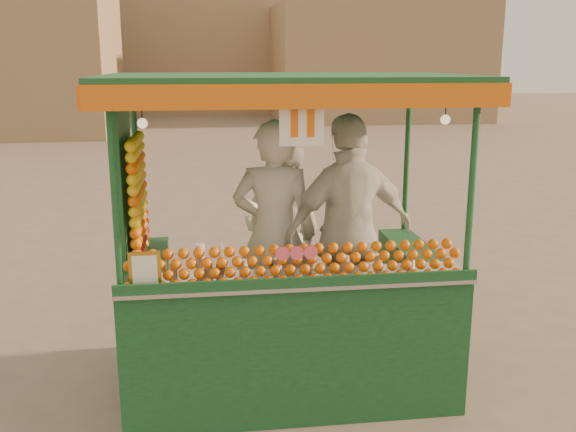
{
  "coord_description": "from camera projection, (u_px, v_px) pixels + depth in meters",
  "views": [
    {
      "loc": [
        -0.83,
        -4.77,
        2.62
      ],
      "look_at": [
        -0.17,
        0.19,
        1.4
      ],
      "focal_mm": 39.98,
      "sensor_mm": 36.0,
      "label": 1
    }
  ],
  "objects": [
    {
      "name": "ground",
      "position": [
        311.0,
        384.0,
        5.33
      ],
      "size": [
        90.0,
        90.0,
        0.0
      ],
      "primitive_type": "plane",
      "color": "brown",
      "rests_on": "ground"
    },
    {
      "name": "building_right",
      "position": [
        376.0,
        63.0,
        28.74
      ],
      "size": [
        9.0,
        6.0,
        5.0
      ],
      "primitive_type": "cube",
      "color": "#8A684E",
      "rests_on": "ground"
    },
    {
      "name": "building_center",
      "position": [
        177.0,
        42.0,
        33.13
      ],
      "size": [
        14.0,
        7.0,
        7.0
      ],
      "primitive_type": "cube",
      "color": "#8A684E",
      "rests_on": "ground"
    },
    {
      "name": "juice_cart",
      "position": [
        279.0,
        292.0,
        5.12
      ],
      "size": [
        2.77,
        1.79,
        2.52
      ],
      "color": "#113E19",
      "rests_on": "ground"
    },
    {
      "name": "vendor_left",
      "position": [
        274.0,
        235.0,
        5.23
      ],
      "size": [
        0.77,
        0.6,
        1.88
      ],
      "rotation": [
        0.0,
        0.0,
        2.9
      ],
      "color": "silver",
      "rests_on": "ground"
    },
    {
      "name": "vendor_middle",
      "position": [
        281.0,
        233.0,
        5.75
      ],
      "size": [
        1.0,
        0.96,
        1.63
      ],
      "rotation": [
        0.0,
        0.0,
        2.52
      ],
      "color": "beige",
      "rests_on": "ground"
    },
    {
      "name": "vendor_right",
      "position": [
        350.0,
        233.0,
        5.21
      ],
      "size": [
        1.21,
        0.73,
        1.93
      ],
      "rotation": [
        0.0,
        0.0,
        3.39
      ],
      "color": "beige",
      "rests_on": "ground"
    }
  ]
}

